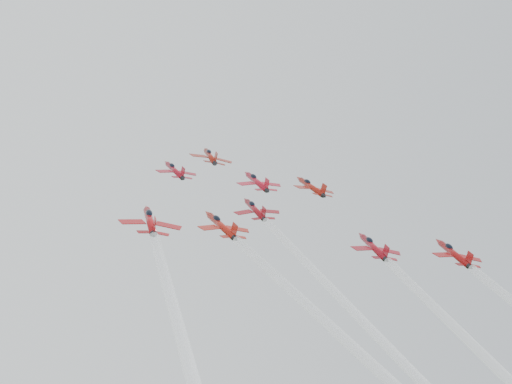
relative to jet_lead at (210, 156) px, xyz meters
name	(u,v)px	position (x,y,z in m)	size (l,w,h in m)	color
jet_lead	(210,156)	(0.00, 0.00, 0.00)	(9.76, 12.49, 7.93)	maroon
jet_row2_left	(175,170)	(-11.49, -12.14, -7.14)	(8.46, 10.82, 6.88)	maroon
jet_row2_center	(257,181)	(5.12, -14.22, -8.35)	(9.49, 12.15, 7.72)	#B11023
jet_row2_right	(311,186)	(17.52, -14.08, -8.27)	(9.47, 12.12, 7.70)	#9B190E
jet_center	(365,323)	(-1.75, -64.86, -38.15)	(8.47, 79.83, 47.49)	maroon
jet_rear_left	(342,375)	(-11.03, -74.97, -44.09)	(8.96, 84.41, 50.22)	#AB1B10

